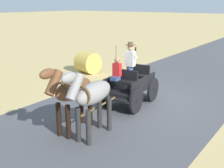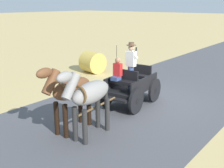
{
  "view_description": "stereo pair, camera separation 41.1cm",
  "coord_description": "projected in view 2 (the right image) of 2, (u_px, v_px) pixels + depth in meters",
  "views": [
    {
      "loc": [
        -5.29,
        9.3,
        3.87
      ],
      "look_at": [
        0.25,
        1.84,
        1.1
      ],
      "focal_mm": 43.8,
      "sensor_mm": 36.0,
      "label": 1
    },
    {
      "loc": [
        -5.61,
        9.05,
        3.87
      ],
      "look_at": [
        0.25,
        1.84,
        1.1
      ],
      "focal_mm": 43.8,
      "sensor_mm": 36.0,
      "label": 2
    }
  ],
  "objects": [
    {
      "name": "horse_drawn_carriage",
      "position": [
        130.0,
        85.0,
        10.6
      ],
      "size": [
        1.63,
        4.52,
        2.5
      ],
      "color": "black",
      "rests_on": "ground"
    },
    {
      "name": "road_surface",
      "position": [
        145.0,
        101.0,
        11.23
      ],
      "size": [
        6.64,
        160.0,
        0.01
      ],
      "primitive_type": "cube",
      "color": "#4C4C51",
      "rests_on": "ground"
    },
    {
      "name": "horse_near_side",
      "position": [
        89.0,
        95.0,
        7.85
      ],
      "size": [
        0.7,
        2.14,
        2.21
      ],
      "color": "gray",
      "rests_on": "ground"
    },
    {
      "name": "horse_off_side",
      "position": [
        70.0,
        91.0,
        8.24
      ],
      "size": [
        0.69,
        2.14,
        2.21
      ],
      "color": "brown",
      "rests_on": "ground"
    },
    {
      "name": "ground_plane",
      "position": [
        145.0,
        101.0,
        11.23
      ],
      "size": [
        200.0,
        200.0,
        0.0
      ],
      "primitive_type": "plane",
      "color": "tan"
    },
    {
      "name": "hay_bale",
      "position": [
        93.0,
        62.0,
        15.65
      ],
      "size": [
        1.29,
        1.37,
        1.2
      ],
      "primitive_type": "cylinder",
      "rotation": [
        0.0,
        1.57,
        2.97
      ],
      "color": "gold",
      "rests_on": "ground"
    }
  ]
}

